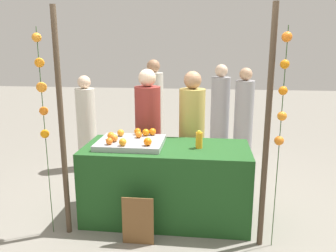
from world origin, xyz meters
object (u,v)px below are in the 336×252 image
object	(u,v)px
stall_counter	(166,182)
vendor_right	(192,140)
orange_0	(121,133)
juice_bottle	(199,140)
chalkboard_sign	(138,221)
orange_1	(114,138)
vendor_left	(148,137)

from	to	relation	value
stall_counter	vendor_right	size ratio (longest dim) A/B	1.12
vendor_right	orange_0	bearing A→B (deg)	-149.05
juice_bottle	chalkboard_sign	world-z (taller)	juice_bottle
orange_0	juice_bottle	size ratio (longest dim) A/B	0.42
orange_0	orange_1	xyz separation A→B (m)	(-0.01, -0.24, 0.00)
orange_0	vendor_right	size ratio (longest dim) A/B	0.05
orange_0	chalkboard_sign	bearing A→B (deg)	-65.02
chalkboard_sign	vendor_right	xyz separation A→B (m)	(0.47, 1.23, 0.52)
vendor_left	orange_1	bearing A→B (deg)	-108.03
orange_0	vendor_right	bearing A→B (deg)	30.95
vendor_left	stall_counter	bearing A→B (deg)	-64.01
stall_counter	orange_1	distance (m)	0.79
chalkboard_sign	vendor_right	size ratio (longest dim) A/B	0.31
orange_1	vendor_left	world-z (taller)	vendor_left
orange_0	juice_bottle	world-z (taller)	juice_bottle
orange_0	chalkboard_sign	xyz separation A→B (m)	(0.35, -0.74, -0.72)
stall_counter	juice_bottle	xyz separation A→B (m)	(0.36, -0.02, 0.52)
orange_1	vendor_right	size ratio (longest dim) A/B	0.05
juice_bottle	vendor_left	xyz separation A→B (m)	(-0.69, 0.69, -0.17)
vendor_left	vendor_right	world-z (taller)	vendor_left
vendor_right	orange_1	bearing A→B (deg)	-138.43
juice_bottle	stall_counter	bearing A→B (deg)	177.44
vendor_right	chalkboard_sign	bearing A→B (deg)	-110.82
orange_1	vendor_left	xyz separation A→B (m)	(0.25, 0.76, -0.18)
vendor_left	juice_bottle	bearing A→B (deg)	-44.92
vendor_left	vendor_right	size ratio (longest dim) A/B	1.01
orange_1	chalkboard_sign	xyz separation A→B (m)	(0.36, -0.50, -0.72)
orange_0	orange_1	size ratio (longest dim) A/B	0.95
stall_counter	vendor_left	size ratio (longest dim) A/B	1.11
orange_0	juice_bottle	bearing A→B (deg)	-10.67
orange_1	vendor_right	bearing A→B (deg)	41.57
stall_counter	vendor_right	distance (m)	0.77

